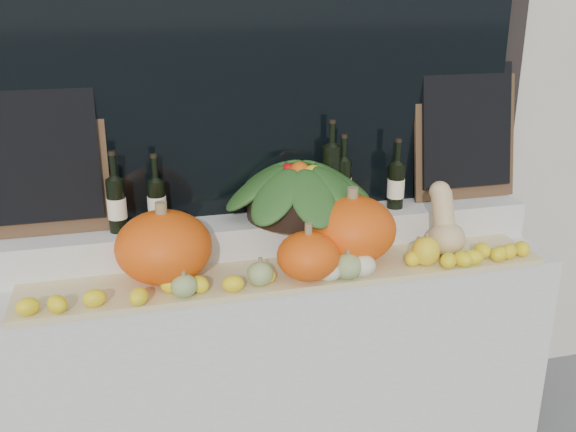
{
  "coord_description": "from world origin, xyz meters",
  "views": [
    {
      "loc": [
        -0.61,
        -0.85,
        1.97
      ],
      "look_at": [
        0.0,
        1.45,
        1.12
      ],
      "focal_mm": 40.0,
      "sensor_mm": 36.0,
      "label": 1
    }
  ],
  "objects": [
    {
      "name": "display_sill",
      "position": [
        0.0,
        1.52,
        0.44
      ],
      "size": [
        2.3,
        0.55,
        0.88
      ],
      "primitive_type": "cube",
      "color": "silver",
      "rests_on": "ground"
    },
    {
      "name": "rear_tier",
      "position": [
        0.0,
        1.68,
        0.96
      ],
      "size": [
        2.3,
        0.25,
        0.16
      ],
      "primitive_type": "cube",
      "color": "silver",
      "rests_on": "display_sill"
    },
    {
      "name": "straw_bedding",
      "position": [
        0.0,
        1.4,
        0.89
      ],
      "size": [
        2.1,
        0.32,
        0.02
      ],
      "primitive_type": "cube",
      "color": "tan",
      "rests_on": "display_sill"
    },
    {
      "name": "pumpkin_left",
      "position": [
        -0.49,
        1.44,
        1.04
      ],
      "size": [
        0.45,
        0.45,
        0.28
      ],
      "primitive_type": "ellipsoid",
      "rotation": [
        0.0,
        0.0,
        -0.26
      ],
      "color": "#F6580C",
      "rests_on": "straw_bedding"
    },
    {
      "name": "pumpkin_right",
      "position": [
        0.27,
        1.44,
        1.04
      ],
      "size": [
        0.47,
        0.47,
        0.27
      ],
      "primitive_type": "ellipsoid",
      "rotation": [
        0.0,
        0.0,
        -0.34
      ],
      "color": "#F6580C",
      "rests_on": "straw_bedding"
    },
    {
      "name": "pumpkin_center",
      "position": [
        0.05,
        1.32,
        1.0
      ],
      "size": [
        0.28,
        0.28,
        0.19
      ],
      "primitive_type": "ellipsoid",
      "rotation": [
        0.0,
        0.0,
        0.15
      ],
      "color": "#F6580C",
      "rests_on": "straw_bedding"
    },
    {
      "name": "butternut_squash",
      "position": [
        0.68,
        1.42,
        1.03
      ],
      "size": [
        0.16,
        0.21,
        0.3
      ],
      "color": "#DAB780",
      "rests_on": "straw_bedding"
    },
    {
      "name": "decorative_gourds",
      "position": [
        0.12,
        1.3,
        0.96
      ],
      "size": [
        1.08,
        0.16,
        0.15
      ],
      "color": "#336C20",
      "rests_on": "straw_bedding"
    },
    {
      "name": "lemon_heap",
      "position": [
        0.0,
        1.29,
        0.94
      ],
      "size": [
        2.2,
        0.16,
        0.06
      ],
      "primitive_type": null,
      "color": "yellow",
      "rests_on": "straw_bedding"
    },
    {
      "name": "produce_bowl",
      "position": [
        0.11,
        1.66,
        1.16
      ],
      "size": [
        0.69,
        0.69,
        0.25
      ],
      "color": "black",
      "rests_on": "rear_tier"
    },
    {
      "name": "wine_bottle_far_left",
      "position": [
        -0.65,
        1.67,
        1.15
      ],
      "size": [
        0.08,
        0.08,
        0.33
      ],
      "color": "black",
      "rests_on": "rear_tier"
    },
    {
      "name": "wine_bottle_near_left",
      "position": [
        -0.49,
        1.69,
        1.14
      ],
      "size": [
        0.08,
        0.08,
        0.3
      ],
      "color": "black",
      "rests_on": "rear_tier"
    },
    {
      "name": "wine_bottle_tall",
      "position": [
        0.26,
        1.7,
        1.19
      ],
      "size": [
        0.08,
        0.08,
        0.4
      ],
      "color": "black",
      "rests_on": "rear_tier"
    },
    {
      "name": "wine_bottle_near_right",
      "position": [
        0.31,
        1.69,
        1.16
      ],
      "size": [
        0.08,
        0.08,
        0.34
      ],
      "color": "black",
      "rests_on": "rear_tier"
    },
    {
      "name": "wine_bottle_far_right",
      "position": [
        0.55,
        1.66,
        1.15
      ],
      "size": [
        0.08,
        0.08,
        0.32
      ],
      "color": "black",
      "rests_on": "rear_tier"
    },
    {
      "name": "chalkboard_left",
      "position": [
        -0.92,
        1.74,
        1.36
      ],
      "size": [
        0.5,
        0.13,
        0.61
      ],
      "rotation": [
        -0.17,
        0.0,
        0.0
      ],
      "color": "#4C331E",
      "rests_on": "rear_tier"
    },
    {
      "name": "chalkboard_right",
      "position": [
        0.92,
        1.74,
        1.36
      ],
      "size": [
        0.5,
        0.13,
        0.61
      ],
      "rotation": [
        -0.17,
        0.0,
        0.0
      ],
      "color": "#4C331E",
      "rests_on": "rear_tier"
    }
  ]
}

